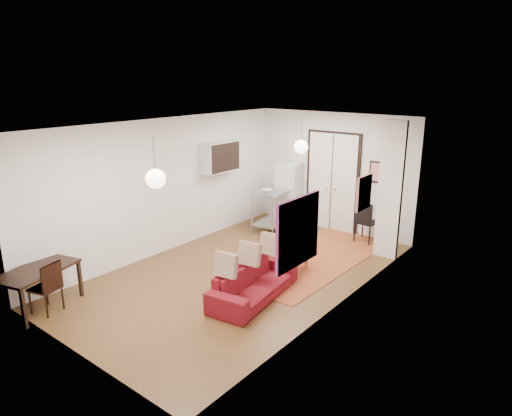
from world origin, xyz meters
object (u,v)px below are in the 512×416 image
Objects in this scene: coffee_table at (283,249)px; fridge at (288,194)px; kitchen_counter at (274,202)px; dining_chair_far at (49,282)px; sofa at (254,282)px; dining_chair_near at (49,282)px; dining_table at (37,273)px; black_side_chair at (369,217)px.

coffee_table is 2.87m from fridge.
coffee_table is at bearing -57.69° from kitchen_counter.
dining_chair_far is (-0.46, -6.22, -0.30)m from fridge.
dining_chair_far reaches higher than sofa.
fridge is at bearing 160.43° from dining_chair_near.
dining_table is at bearing 126.16° from sofa.
dining_chair_far is at bearing 0.00° from dining_chair_near.
kitchen_counter reaches higher than black_side_chair.
coffee_table is 0.72× the size of dining_table.
sofa is at bearing 44.16° from dining_table.
dining_chair_far is (0.00, 0.00, 0.00)m from dining_chair_near.
kitchen_counter is at bearing 160.62° from dining_chair_near.
dining_chair_far is 0.89× the size of black_side_chair.
kitchen_counter is at bearing 84.01° from dining_table.
dining_chair_near is at bearing 23.00° from dining_table.
sofa is 1.22× the size of fridge.
black_side_chair is (2.87, 6.39, -0.05)m from dining_table.
fridge is 1.14× the size of dining_table.
dining_chair_far is 6.85m from black_side_chair.
dining_chair_near is at bearing 127.49° from sofa.
dining_chair_near is (-0.41, -5.68, -0.17)m from kitchen_counter.
black_side_chair is at bearing 141.78° from dining_chair_far.
sofa is at bearing 88.95° from black_side_chair.
black_side_chair is at bearing -12.41° from sofa.
sofa is 2.25× the size of dining_chair_near.
dining_chair_near reaches higher than coffee_table.
dining_chair_far is at bearing -102.27° from fridge.
dining_chair_near is (0.20, 0.08, -0.12)m from dining_table.
dining_chair_near is 0.89× the size of black_side_chair.
black_side_chair is at bearing 65.83° from dining_table.
dining_chair_near is 1.00× the size of dining_chair_far.
sofa is 1.39× the size of dining_table.
dining_table is (-2.57, -2.49, 0.34)m from sofa.
fridge is at bearing 160.43° from dining_chair_far.
dining_chair_near is (-0.46, -6.22, -0.30)m from fridge.
sofa is 1.39× the size of kitchen_counter.
coffee_table is at bearing 137.20° from dining_chair_far.
sofa is at bearing -67.05° from kitchen_counter.
sofa is at bearing 120.20° from dining_chair_near.
kitchen_counter is 0.55m from fridge.
kitchen_counter is (-1.58, 1.87, 0.30)m from coffee_table.
sofa reaches higher than coffee_table.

